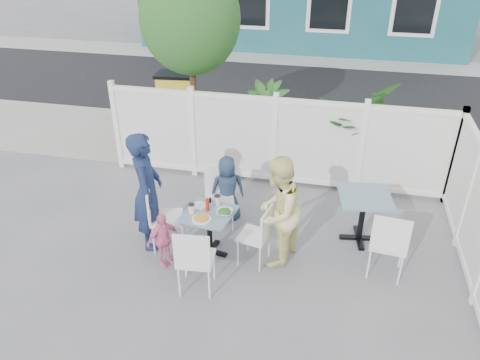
% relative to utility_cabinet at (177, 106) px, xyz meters
% --- Properties ---
extents(ground, '(80.00, 80.00, 0.00)m').
position_rel_utility_cabinet_xyz_m(ground, '(2.21, -4.00, -0.66)').
color(ground, slate).
extents(near_sidewalk, '(24.00, 2.60, 0.01)m').
position_rel_utility_cabinet_xyz_m(near_sidewalk, '(2.21, -0.20, -0.66)').
color(near_sidewalk, gray).
rests_on(near_sidewalk, ground).
extents(street, '(24.00, 5.00, 0.01)m').
position_rel_utility_cabinet_xyz_m(street, '(2.21, 3.50, -0.66)').
color(street, black).
rests_on(street, ground).
extents(far_sidewalk, '(24.00, 1.60, 0.01)m').
position_rel_utility_cabinet_xyz_m(far_sidewalk, '(2.21, 6.60, -0.66)').
color(far_sidewalk, gray).
rests_on(far_sidewalk, ground).
extents(fence_back, '(5.86, 0.08, 1.60)m').
position_rel_utility_cabinet_xyz_m(fence_back, '(2.31, -1.60, 0.12)').
color(fence_back, white).
rests_on(fence_back, ground).
extents(fence_right, '(0.08, 3.66, 1.60)m').
position_rel_utility_cabinet_xyz_m(fence_right, '(5.21, -3.40, 0.12)').
color(fence_right, white).
rests_on(fence_right, ground).
extents(tree, '(1.80, 1.62, 3.59)m').
position_rel_utility_cabinet_xyz_m(tree, '(0.61, -0.70, 1.93)').
color(tree, '#382316').
rests_on(tree, ground).
extents(utility_cabinet, '(0.76, 0.58, 1.32)m').
position_rel_utility_cabinet_xyz_m(utility_cabinet, '(0.00, 0.00, 0.00)').
color(utility_cabinet, gold).
rests_on(utility_cabinet, ground).
extents(potted_shrub_a, '(1.11, 1.11, 1.60)m').
position_rel_utility_cabinet_xyz_m(potted_shrub_a, '(2.00, -0.90, 0.14)').
color(potted_shrub_a, '#245520').
rests_on(potted_shrub_a, ground).
extents(potted_shrub_b, '(2.03, 2.07, 1.75)m').
position_rel_utility_cabinet_xyz_m(potted_shrub_b, '(3.45, -1.00, 0.21)').
color(potted_shrub_b, '#245520').
rests_on(potted_shrub_b, ground).
extents(main_table, '(0.74, 0.74, 0.68)m').
position_rel_utility_cabinet_xyz_m(main_table, '(1.75, -3.75, -0.13)').
color(main_table, slate).
rests_on(main_table, ground).
extents(spare_table, '(0.82, 0.82, 0.76)m').
position_rel_utility_cabinet_xyz_m(spare_table, '(3.82, -2.97, -0.07)').
color(spare_table, slate).
rests_on(spare_table, ground).
extents(chair_left, '(0.52, 0.53, 0.98)m').
position_rel_utility_cabinet_xyz_m(chair_left, '(1.03, -3.73, -0.09)').
color(chair_left, white).
rests_on(chair_left, ground).
extents(chair_right, '(0.46, 0.47, 0.88)m').
position_rel_utility_cabinet_xyz_m(chair_right, '(2.46, -3.81, -0.15)').
color(chair_right, white).
rests_on(chair_right, ground).
extents(chair_back, '(0.53, 0.52, 0.94)m').
position_rel_utility_cabinet_xyz_m(chair_back, '(1.69, -2.98, -0.11)').
color(chair_back, white).
rests_on(chair_back, ground).
extents(chair_near, '(0.48, 0.47, 0.97)m').
position_rel_utility_cabinet_xyz_m(chair_near, '(1.79, -4.56, -0.09)').
color(chair_near, white).
rests_on(chair_near, ground).
extents(chair_spare, '(0.51, 0.49, 1.01)m').
position_rel_utility_cabinet_xyz_m(chair_spare, '(4.13, -3.75, -0.07)').
color(chair_spare, white).
rests_on(chair_spare, ground).
extents(man, '(0.59, 0.73, 1.75)m').
position_rel_utility_cabinet_xyz_m(man, '(0.86, -3.70, 0.21)').
color(man, '#182549').
rests_on(man, ground).
extents(woman, '(0.78, 0.90, 1.58)m').
position_rel_utility_cabinet_xyz_m(woman, '(2.68, -3.69, 0.13)').
color(woman, '#EBE048').
rests_on(woman, ground).
extents(boy, '(0.62, 0.53, 1.08)m').
position_rel_utility_cabinet_xyz_m(boy, '(1.79, -2.88, -0.12)').
color(boy, '#213148').
rests_on(boy, ground).
extents(toddler, '(0.45, 0.50, 0.81)m').
position_rel_utility_cabinet_xyz_m(toddler, '(1.20, -4.12, -0.25)').
color(toddler, pink).
rests_on(toddler, ground).
extents(plate_main, '(0.26, 0.26, 0.02)m').
position_rel_utility_cabinet_xyz_m(plate_main, '(1.70, -3.93, 0.03)').
color(plate_main, white).
rests_on(plate_main, main_table).
extents(plate_side, '(0.21, 0.21, 0.01)m').
position_rel_utility_cabinet_xyz_m(plate_side, '(1.57, -3.62, 0.03)').
color(plate_side, white).
rests_on(plate_side, main_table).
extents(salad_bowl, '(0.22, 0.22, 0.05)m').
position_rel_utility_cabinet_xyz_m(salad_bowl, '(1.96, -3.73, 0.05)').
color(salad_bowl, white).
rests_on(salad_bowl, main_table).
extents(coffee_cup_a, '(0.09, 0.09, 0.13)m').
position_rel_utility_cabinet_xyz_m(coffee_cup_a, '(1.53, -3.80, 0.08)').
color(coffee_cup_a, beige).
rests_on(coffee_cup_a, main_table).
extents(coffee_cup_b, '(0.09, 0.09, 0.13)m').
position_rel_utility_cabinet_xyz_m(coffee_cup_b, '(1.81, -3.52, 0.08)').
color(coffee_cup_b, beige).
rests_on(coffee_cup_b, main_table).
extents(ketchup_bottle, '(0.05, 0.05, 0.17)m').
position_rel_utility_cabinet_xyz_m(ketchup_bottle, '(1.72, -3.70, 0.10)').
color(ketchup_bottle, '#B71911').
rests_on(ketchup_bottle, main_table).
extents(salt_shaker, '(0.03, 0.03, 0.06)m').
position_rel_utility_cabinet_xyz_m(salt_shaker, '(1.66, -3.53, 0.05)').
color(salt_shaker, white).
rests_on(salt_shaker, main_table).
extents(pepper_shaker, '(0.03, 0.03, 0.07)m').
position_rel_utility_cabinet_xyz_m(pepper_shaker, '(1.70, -3.50, 0.06)').
color(pepper_shaker, black).
rests_on(pepper_shaker, main_table).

